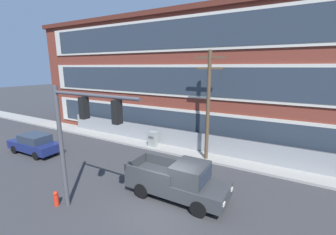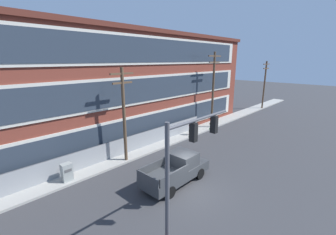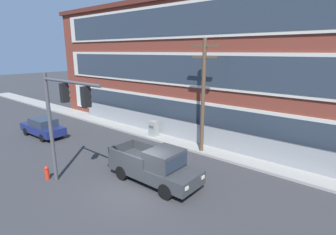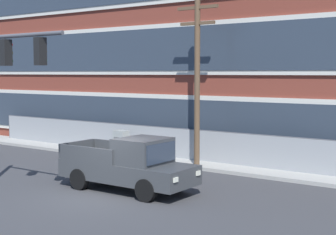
% 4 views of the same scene
% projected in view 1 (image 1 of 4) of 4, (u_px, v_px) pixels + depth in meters
% --- Properties ---
extents(ground_plane, '(160.00, 160.00, 0.00)m').
position_uv_depth(ground_plane, '(164.00, 209.00, 10.88)').
color(ground_plane, '#38383A').
extents(sidewalk_building_side, '(80.00, 2.06, 0.16)m').
position_uv_depth(sidewalk_building_side, '(212.00, 157.00, 16.93)').
color(sidewalk_building_side, '#9E9B93').
rests_on(sidewalk_building_side, ground).
extents(brick_mill_building, '(42.38, 8.83, 11.24)m').
position_uv_depth(brick_mill_building, '(241.00, 79.00, 19.75)').
color(brick_mill_building, brown).
rests_on(brick_mill_building, ground).
extents(chain_link_fence, '(26.89, 0.06, 1.66)m').
position_uv_depth(chain_link_fence, '(189.00, 141.00, 18.21)').
color(chain_link_fence, gray).
rests_on(chain_link_fence, ground).
extents(traffic_signal_mast, '(4.72, 0.43, 5.94)m').
position_uv_depth(traffic_signal_mast, '(79.00, 128.00, 9.58)').
color(traffic_signal_mast, '#4C4C51').
rests_on(traffic_signal_mast, ground).
extents(pickup_truck_dark_grey, '(5.39, 2.14, 2.03)m').
position_uv_depth(pickup_truck_dark_grey, '(179.00, 181.00, 11.59)').
color(pickup_truck_dark_grey, '#383A3D').
rests_on(pickup_truck_dark_grey, ground).
extents(sedan_navy, '(4.53, 1.92, 1.56)m').
position_uv_depth(sedan_navy, '(35.00, 144.00, 17.69)').
color(sedan_navy, navy).
rests_on(sedan_navy, ground).
extents(utility_pole_near_corner, '(2.11, 0.26, 7.82)m').
position_uv_depth(utility_pole_near_corner, '(208.00, 103.00, 15.55)').
color(utility_pole_near_corner, brown).
rests_on(utility_pole_near_corner, ground).
extents(electrical_cabinet, '(0.70, 0.56, 1.42)m').
position_uv_depth(electrical_cabinet, '(153.00, 140.00, 18.90)').
color(electrical_cabinet, '#939993').
rests_on(electrical_cabinet, ground).
extents(fire_hydrant, '(0.24, 0.24, 0.78)m').
position_uv_depth(fire_hydrant, '(56.00, 199.00, 11.06)').
color(fire_hydrant, red).
rests_on(fire_hydrant, ground).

